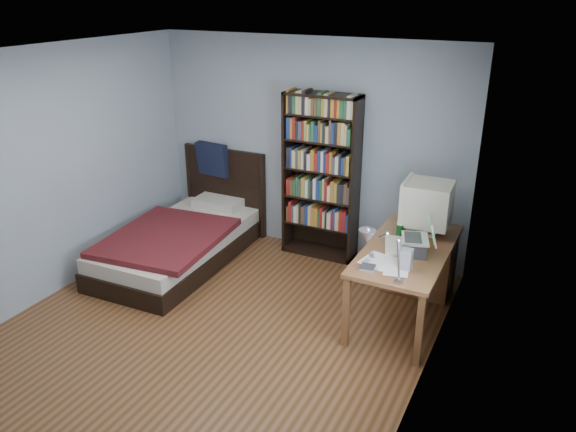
{
  "coord_description": "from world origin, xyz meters",
  "views": [
    {
      "loc": [
        2.6,
        -3.69,
        3.01
      ],
      "look_at": [
        0.37,
        0.8,
        0.93
      ],
      "focal_mm": 35.0,
      "sensor_mm": 36.0,
      "label": 1
    }
  ],
  "objects_px": {
    "desk_lamp": "(373,241)",
    "speaker": "(406,259)",
    "desk": "(416,260)",
    "crt_monitor": "(426,204)",
    "laptop": "(417,243)",
    "soda_can": "(400,230)",
    "bed": "(184,238)",
    "bookshelf": "(321,177)",
    "keyboard": "(394,246)"
  },
  "relations": [
    {
      "from": "crt_monitor",
      "to": "laptop",
      "type": "relative_size",
      "value": 1.37
    },
    {
      "from": "desk",
      "to": "soda_can",
      "type": "bearing_deg",
      "value": -125.64
    },
    {
      "from": "crt_monitor",
      "to": "desk_lamp",
      "type": "distance_m",
      "value": 1.52
    },
    {
      "from": "laptop",
      "to": "keyboard",
      "type": "distance_m",
      "value": 0.25
    },
    {
      "from": "laptop",
      "to": "bookshelf",
      "type": "xyz_separation_m",
      "value": [
        -1.37,
        0.99,
        0.13
      ]
    },
    {
      "from": "keyboard",
      "to": "bed",
      "type": "relative_size",
      "value": 0.18
    },
    {
      "from": "soda_can",
      "to": "keyboard",
      "type": "bearing_deg",
      "value": -86.38
    },
    {
      "from": "keyboard",
      "to": "soda_can",
      "type": "bearing_deg",
      "value": 76.5
    },
    {
      "from": "desk",
      "to": "laptop",
      "type": "bearing_deg",
      "value": -79.07
    },
    {
      "from": "desk",
      "to": "bookshelf",
      "type": "xyz_separation_m",
      "value": [
        -1.27,
        0.48,
        0.55
      ]
    },
    {
      "from": "desk",
      "to": "crt_monitor",
      "type": "height_order",
      "value": "crt_monitor"
    },
    {
      "from": "crt_monitor",
      "to": "soda_can",
      "type": "bearing_deg",
      "value": -130.62
    },
    {
      "from": "desk_lamp",
      "to": "bed",
      "type": "height_order",
      "value": "desk_lamp"
    },
    {
      "from": "crt_monitor",
      "to": "keyboard",
      "type": "distance_m",
      "value": 0.57
    },
    {
      "from": "keyboard",
      "to": "desk_lamp",
      "type": "bearing_deg",
      "value": -101.02
    },
    {
      "from": "desk",
      "to": "keyboard",
      "type": "distance_m",
      "value": 0.58
    },
    {
      "from": "desk_lamp",
      "to": "speaker",
      "type": "distance_m",
      "value": 0.78
    },
    {
      "from": "keyboard",
      "to": "bookshelf",
      "type": "distance_m",
      "value": 1.5
    },
    {
      "from": "crt_monitor",
      "to": "bed",
      "type": "bearing_deg",
      "value": -172.7
    },
    {
      "from": "keyboard",
      "to": "bed",
      "type": "bearing_deg",
      "value": 160.11
    },
    {
      "from": "speaker",
      "to": "bookshelf",
      "type": "height_order",
      "value": "bookshelf"
    },
    {
      "from": "desk",
      "to": "bed",
      "type": "xyz_separation_m",
      "value": [
        -2.66,
        -0.33,
        -0.16
      ]
    },
    {
      "from": "soda_can",
      "to": "bookshelf",
      "type": "relative_size",
      "value": 0.07
    },
    {
      "from": "desk",
      "to": "desk_lamp",
      "type": "relative_size",
      "value": 2.38
    },
    {
      "from": "desk",
      "to": "soda_can",
      "type": "xyz_separation_m",
      "value": [
        -0.14,
        -0.2,
        0.38
      ]
    },
    {
      "from": "desk_lamp",
      "to": "keyboard",
      "type": "bearing_deg",
      "value": 96.1
    },
    {
      "from": "crt_monitor",
      "to": "bed",
      "type": "height_order",
      "value": "crt_monitor"
    },
    {
      "from": "desk_lamp",
      "to": "crt_monitor",
      "type": "bearing_deg",
      "value": 88.03
    },
    {
      "from": "soda_can",
      "to": "bed",
      "type": "xyz_separation_m",
      "value": [
        -2.52,
        -0.14,
        -0.54
      ]
    },
    {
      "from": "speaker",
      "to": "bookshelf",
      "type": "bearing_deg",
      "value": 134.9
    },
    {
      "from": "laptop",
      "to": "bookshelf",
      "type": "height_order",
      "value": "bookshelf"
    },
    {
      "from": "soda_can",
      "to": "bed",
      "type": "relative_size",
      "value": 0.06
    },
    {
      "from": "keyboard",
      "to": "soda_can",
      "type": "height_order",
      "value": "soda_can"
    },
    {
      "from": "soda_can",
      "to": "bed",
      "type": "height_order",
      "value": "bed"
    },
    {
      "from": "bed",
      "to": "speaker",
      "type": "bearing_deg",
      "value": -10.51
    },
    {
      "from": "crt_monitor",
      "to": "bookshelf",
      "type": "distance_m",
      "value": 1.4
    },
    {
      "from": "desk_lamp",
      "to": "bookshelf",
      "type": "bearing_deg",
      "value": 122.58
    },
    {
      "from": "keyboard",
      "to": "speaker",
      "type": "xyz_separation_m",
      "value": [
        0.22,
        -0.39,
        0.08
      ]
    },
    {
      "from": "crt_monitor",
      "to": "laptop",
      "type": "bearing_deg",
      "value": -83.37
    },
    {
      "from": "crt_monitor",
      "to": "keyboard",
      "type": "xyz_separation_m",
      "value": [
        -0.16,
        -0.47,
        -0.28
      ]
    },
    {
      "from": "desk",
      "to": "soda_can",
      "type": "relative_size",
      "value": 12.05
    },
    {
      "from": "desk",
      "to": "bookshelf",
      "type": "bearing_deg",
      "value": 159.34
    },
    {
      "from": "laptop",
      "to": "crt_monitor",
      "type": "bearing_deg",
      "value": 96.63
    },
    {
      "from": "desk_lamp",
      "to": "soda_can",
      "type": "xyz_separation_m",
      "value": [
        -0.13,
        1.3,
        -0.45
      ]
    },
    {
      "from": "desk_lamp",
      "to": "speaker",
      "type": "relative_size",
      "value": 3.36
    },
    {
      "from": "crt_monitor",
      "to": "speaker",
      "type": "height_order",
      "value": "crt_monitor"
    },
    {
      "from": "bed",
      "to": "soda_can",
      "type": "bearing_deg",
      "value": 3.1
    },
    {
      "from": "laptop",
      "to": "soda_can",
      "type": "bearing_deg",
      "value": 127.12
    },
    {
      "from": "desk",
      "to": "crt_monitor",
      "type": "distance_m",
      "value": 0.62
    },
    {
      "from": "desk_lamp",
      "to": "soda_can",
      "type": "bearing_deg",
      "value": 95.61
    }
  ]
}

